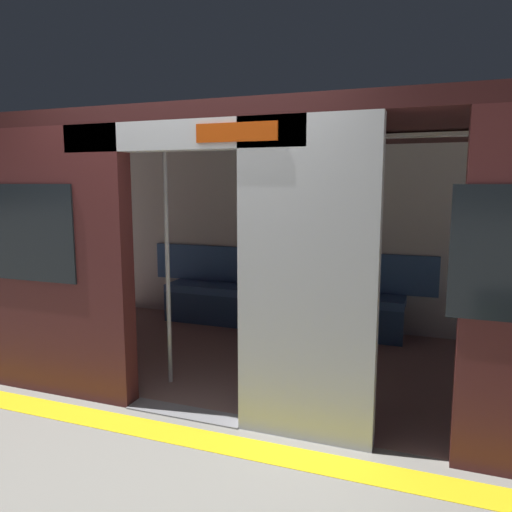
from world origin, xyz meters
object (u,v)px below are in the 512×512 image
object	(u,v)px
grab_pole_far	(259,267)
book	(264,287)
grab_pole_door	(167,262)
bench_seat	(278,300)
handbag	(336,286)
person_seated	(297,274)
train_car	(239,206)

from	to	relation	value
grab_pole_far	book	bearing A→B (deg)	-71.93
grab_pole_far	grab_pole_door	bearing A→B (deg)	2.16
bench_seat	book	xyz separation A→B (m)	(0.20, -0.07, 0.12)
handbag	grab_pole_far	xyz separation A→B (m)	(0.27, 1.83, 0.50)
person_seated	grab_pole_door	bearing A→B (deg)	69.96
person_seated	grab_pole_door	world-z (taller)	grab_pole_door
book	person_seated	bearing A→B (deg)	134.34
bench_seat	grab_pole_door	xyz separation A→B (m)	(0.40, 1.80, 0.70)
train_car	person_seated	xyz separation A→B (m)	(-0.29, -1.00, -0.81)
person_seated	book	bearing A→B (deg)	-15.45
bench_seat	person_seated	distance (m)	0.41
bench_seat	book	world-z (taller)	book
train_car	grab_pole_door	size ratio (longest dim) A/B	3.04
handbag	book	world-z (taller)	handbag
handbag	person_seated	bearing A→B (deg)	15.18
handbag	grab_pole_door	size ratio (longest dim) A/B	0.12
train_car	bench_seat	distance (m)	1.55
train_car	book	world-z (taller)	train_car
bench_seat	person_seated	xyz separation A→B (m)	(-0.24, 0.05, 0.33)
book	grab_pole_door	world-z (taller)	grab_pole_door
grab_pole_far	person_seated	bearing A→B (deg)	-84.61
person_seated	grab_pole_far	world-z (taller)	grab_pole_far
train_car	handbag	bearing A→B (deg)	-122.92
handbag	grab_pole_far	distance (m)	1.92
train_car	handbag	distance (m)	1.63
bench_seat	person_seated	size ratio (longest dim) A/B	2.39
handbag	bench_seat	bearing A→B (deg)	5.55
train_car	bench_seat	world-z (taller)	train_car
train_car	person_seated	distance (m)	1.32
train_car	handbag	size ratio (longest dim) A/B	24.62
bench_seat	person_seated	bearing A→B (deg)	167.66
person_seated	grab_pole_door	size ratio (longest dim) A/B	0.57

